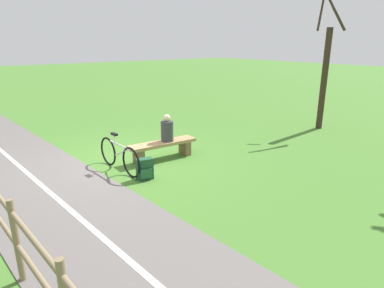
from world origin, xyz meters
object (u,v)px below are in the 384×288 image
Objects in this scene: bench at (163,147)px; person_seated at (167,130)px; bicycle at (119,156)px; tree_mid_field at (325,73)px; backpack at (145,169)px.

person_seated is at bearing -180.00° from bench.
person_seated is at bearing 89.04° from bicycle.
bench is at bearing -6.18° from tree_mid_field.
bench is 0.45m from person_seated.
bicycle reaches higher than bench.
tree_mid_field reaches higher than bicycle.
tree_mid_field is (-5.96, 0.65, 1.54)m from bench.
bicycle is 7.36m from tree_mid_field.
person_seated is at bearing -143.90° from backpack.
person_seated reaches higher than bench.
person_seated is 0.16× the size of tree_mid_field.
person_seated is 1.48× the size of backpack.
backpack is 0.11× the size of tree_mid_field.
backpack is at bearing 39.40° from person_seated.
bench is at bearing -139.99° from backpack.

